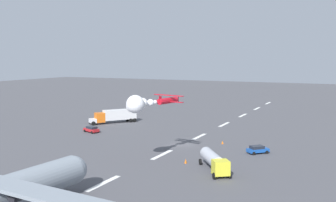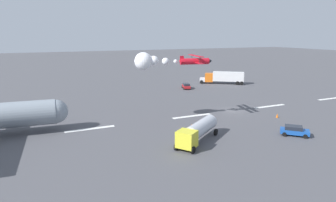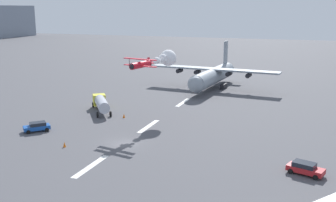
# 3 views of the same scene
# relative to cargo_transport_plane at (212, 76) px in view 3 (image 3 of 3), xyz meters

# --- Properties ---
(ground_plane) EXTENTS (440.00, 440.00, 0.00)m
(ground_plane) POSITION_rel_cargo_transport_plane_xyz_m (-44.35, 2.22, -3.34)
(ground_plane) COLOR #4C4C51
(ground_plane) RESTS_ON ground
(runway_stripe_4) EXTENTS (8.00, 0.90, 0.01)m
(runway_stripe_4) POSITION_rel_cargo_transport_plane_xyz_m (-53.79, 2.22, -3.34)
(runway_stripe_4) COLOR white
(runway_stripe_4) RESTS_ON ground
(runway_stripe_5) EXTENTS (8.00, 0.90, 0.01)m
(runway_stripe_5) POSITION_rel_cargo_transport_plane_xyz_m (-34.91, 2.22, -3.34)
(runway_stripe_5) COLOR white
(runway_stripe_5) RESTS_ON ground
(runway_stripe_6) EXTENTS (8.00, 0.90, 0.01)m
(runway_stripe_6) POSITION_rel_cargo_transport_plane_xyz_m (-16.04, 2.22, -3.34)
(runway_stripe_6) COLOR white
(runway_stripe_6) RESTS_ON ground
(runway_stripe_7) EXTENTS (8.00, 0.90, 0.01)m
(runway_stripe_7) POSITION_rel_cargo_transport_plane_xyz_m (2.83, 2.22, -3.34)
(runway_stripe_7) COLOR white
(runway_stripe_7) RESTS_ON ground
(runway_stripe_8) EXTENTS (8.00, 0.90, 0.01)m
(runway_stripe_8) POSITION_rel_cargo_transport_plane_xyz_m (21.71, 2.22, -3.34)
(runway_stripe_8) COLOR white
(runway_stripe_8) RESTS_ON ground
(cargo_transport_plane) EXTENTS (26.42, 32.78, 11.12)m
(cargo_transport_plane) POSITION_rel_cargo_transport_plane_xyz_m (0.00, 0.00, 0.00)
(cargo_transport_plane) COLOR gray
(cargo_transport_plane) RESTS_ON ground
(stunt_biplane_red) EXTENTS (13.77, 6.36, 3.03)m
(stunt_biplane_red) POSITION_rel_cargo_transport_plane_xyz_m (-27.28, 2.40, 7.22)
(stunt_biplane_red) COLOR red
(fuel_tanker_truck) EXTENTS (9.12, 7.65, 2.90)m
(fuel_tanker_truck) POSITION_rel_cargo_transport_plane_xyz_m (-29.03, 14.68, -1.60)
(fuel_tanker_truck) COLOR yellow
(fuel_tanker_truck) RESTS_ON ground
(followme_car_yellow) EXTENTS (3.02, 4.65, 1.52)m
(followme_car_yellow) POSITION_rel_cargo_transport_plane_xyz_m (-47.09, -23.45, -2.53)
(followme_car_yellow) COLOR #B21E23
(followme_car_yellow) RESTS_ON ground
(airport_staff_sedan) EXTENTS (4.22, 4.15, 1.52)m
(airport_staff_sedan) POSITION_rel_cargo_transport_plane_xyz_m (-43.88, 18.21, -2.53)
(airport_staff_sedan) COLOR #194CA5
(airport_staff_sedan) RESTS_ON ground
(traffic_cone_near) EXTENTS (0.44, 0.44, 0.75)m
(traffic_cone_near) POSITION_rel_cargo_transport_plane_xyz_m (-48.82, 9.59, -2.97)
(traffic_cone_near) COLOR orange
(traffic_cone_near) RESTS_ON ground
(traffic_cone_far) EXTENTS (0.44, 0.44, 0.75)m
(traffic_cone_far) POSITION_rel_cargo_transport_plane_xyz_m (-31.40, 8.64, -2.97)
(traffic_cone_far) COLOR orange
(traffic_cone_far) RESTS_ON ground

